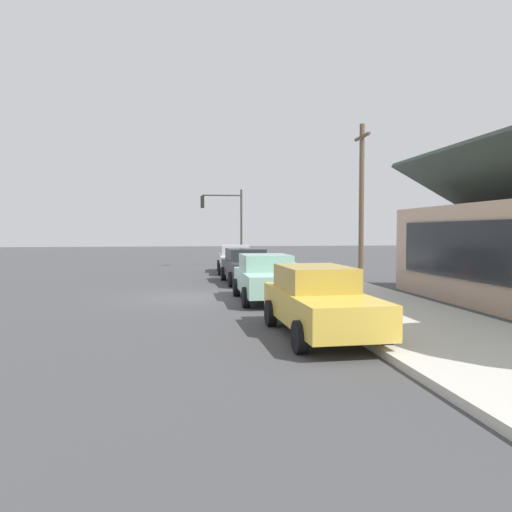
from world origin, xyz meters
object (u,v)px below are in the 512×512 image
(traffic_light_main, at_px, (226,215))
(car_mustard, at_px, (319,301))
(car_charcoal, at_px, (246,265))
(fire_hydrant_red, at_px, (286,275))
(utility_pole_wooden, at_px, (361,200))
(car_silver, at_px, (235,259))
(car_seafoam, at_px, (267,277))

(traffic_light_main, bearing_deg, car_mustard, 0.84)
(car_mustard, distance_m, traffic_light_main, 21.95)
(car_charcoal, xyz_separation_m, fire_hydrant_red, (1.69, 1.54, -0.32))
(utility_pole_wooden, bearing_deg, car_silver, -136.66)
(car_silver, distance_m, car_seafoam, 11.60)
(car_silver, height_order, car_mustard, same)
(car_charcoal, height_order, car_seafoam, same)
(car_silver, height_order, fire_hydrant_red, car_silver)
(car_silver, height_order, traffic_light_main, traffic_light_main)
(car_seafoam, bearing_deg, car_silver, 179.33)
(car_charcoal, distance_m, utility_pole_wooden, 6.36)
(car_seafoam, height_order, car_mustard, same)
(fire_hydrant_red, bearing_deg, car_seafoam, -20.52)
(traffic_light_main, bearing_deg, car_seafoam, 0.32)
(car_silver, xyz_separation_m, fire_hydrant_red, (7.41, 1.49, -0.32))
(utility_pole_wooden, bearing_deg, fire_hydrant_red, -68.38)
(car_silver, bearing_deg, utility_pole_wooden, 46.10)
(car_seafoam, distance_m, traffic_light_main, 16.19)
(car_seafoam, bearing_deg, car_mustard, 1.99)
(fire_hydrant_red, bearing_deg, car_mustard, -7.63)
(car_charcoal, relative_size, car_mustard, 1.03)
(car_charcoal, bearing_deg, utility_pole_wooden, 86.85)
(car_charcoal, height_order, utility_pole_wooden, utility_pole_wooden)
(car_charcoal, xyz_separation_m, utility_pole_wooden, (0.10, 5.54, 3.11))
(utility_pole_wooden, bearing_deg, car_charcoal, -91.08)
(car_mustard, bearing_deg, car_silver, 178.91)
(car_silver, height_order, utility_pole_wooden, utility_pole_wooden)
(car_silver, distance_m, utility_pole_wooden, 8.59)
(car_mustard, relative_size, fire_hydrant_red, 6.52)
(car_mustard, height_order, fire_hydrant_red, car_mustard)
(car_charcoal, relative_size, traffic_light_main, 0.92)
(car_seafoam, xyz_separation_m, car_mustard, (5.81, 0.23, -0.00))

